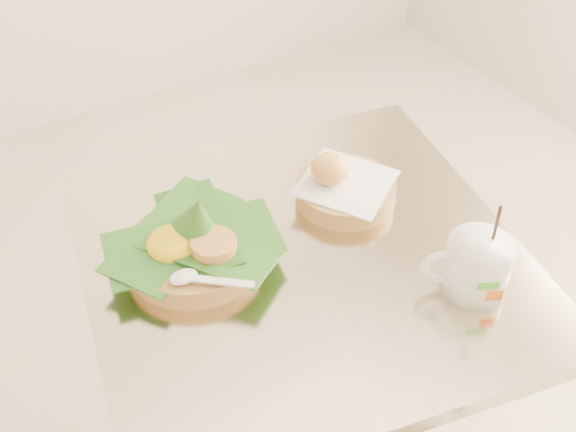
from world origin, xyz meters
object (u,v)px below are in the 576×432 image
cafe_table (300,339)px  rice_basket (193,244)px  bread_basket (343,187)px  coffee_mug (476,265)px

cafe_table → rice_basket: bearing=156.2°
cafe_table → bread_basket: (0.13, 0.08, 0.25)m
cafe_table → rice_basket: rice_basket is taller
cafe_table → coffee_mug: (0.19, -0.20, 0.27)m
rice_basket → bread_basket: (0.29, 0.01, -0.01)m
cafe_table → coffee_mug: size_ratio=4.61×
cafe_table → bread_basket: size_ratio=3.86×
bread_basket → coffee_mug: bearing=-78.2°
cafe_table → coffee_mug: 0.38m
rice_basket → bread_basket: size_ratio=1.33×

